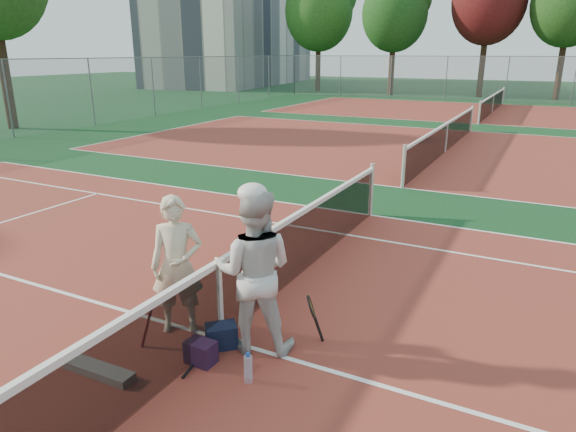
% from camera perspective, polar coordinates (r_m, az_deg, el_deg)
% --- Properties ---
extents(ground, '(130.00, 130.00, 0.00)m').
position_cam_1_polar(ground, '(6.32, -7.37, -13.44)').
color(ground, '#0F3919').
rests_on(ground, ground).
extents(court_main, '(23.77, 10.97, 0.01)m').
position_cam_1_polar(court_main, '(6.31, -7.37, -13.42)').
color(court_main, maroon).
rests_on(court_main, ground).
extents(court_far_a, '(23.77, 10.97, 0.01)m').
position_cam_1_polar(court_far_a, '(18.47, 17.05, 6.82)').
color(court_far_a, maroon).
rests_on(court_far_a, ground).
extents(court_far_b, '(23.77, 10.97, 0.01)m').
position_cam_1_polar(court_far_b, '(31.73, 21.72, 10.63)').
color(court_far_b, maroon).
rests_on(court_far_b, ground).
extents(net_main, '(0.10, 10.98, 1.02)m').
position_cam_1_polar(net_main, '(6.07, -7.56, -9.31)').
color(net_main, black).
rests_on(net_main, ground).
extents(net_far_a, '(0.10, 10.98, 1.02)m').
position_cam_1_polar(net_far_a, '(18.38, 17.19, 8.37)').
color(net_far_a, black).
rests_on(net_far_a, ground).
extents(net_far_b, '(0.10, 10.98, 1.02)m').
position_cam_1_polar(net_far_b, '(31.68, 21.82, 11.54)').
color(net_far_b, black).
rests_on(net_far_b, ground).
extents(fence_back, '(32.00, 0.06, 3.00)m').
position_cam_1_polar(fence_back, '(38.57, 23.16, 13.76)').
color(fence_back, slate).
rests_on(fence_back, ground).
extents(apartment_block, '(12.96, 23.18, 15.00)m').
position_cam_1_polar(apartment_block, '(57.72, -6.02, 21.87)').
color(apartment_block, beige).
rests_on(apartment_block, ground).
extents(player_a, '(0.74, 0.67, 1.69)m').
position_cam_1_polar(player_a, '(6.24, -12.22, -5.37)').
color(player_a, beige).
rests_on(player_a, ground).
extents(player_b, '(1.11, 0.99, 1.88)m').
position_cam_1_polar(player_b, '(5.72, -3.78, -6.15)').
color(player_b, silver).
rests_on(player_b, ground).
extents(racket_red, '(0.32, 0.34, 0.58)m').
position_cam_1_polar(racket_red, '(6.19, -14.88, -11.54)').
color(racket_red, maroon).
rests_on(racket_red, ground).
extents(racket_black_held, '(0.31, 0.34, 0.58)m').
position_cam_1_polar(racket_black_held, '(6.09, 2.56, -11.39)').
color(racket_black_held, black).
rests_on(racket_black_held, ground).
extents(racket_spare, '(0.39, 0.64, 0.03)m').
position_cam_1_polar(racket_spare, '(6.06, -9.57, -14.84)').
color(racket_spare, black).
rests_on(racket_spare, ground).
extents(sports_bag_navy, '(0.42, 0.41, 0.28)m').
position_cam_1_polar(sports_bag_navy, '(6.11, -7.41, -13.07)').
color(sports_bag_navy, black).
rests_on(sports_bag_navy, ground).
extents(sports_bag_purple, '(0.33, 0.23, 0.26)m').
position_cam_1_polar(sports_bag_purple, '(5.87, -9.67, -14.70)').
color(sports_bag_purple, black).
rests_on(sports_bag_purple, ground).
extents(net_cover_canvas, '(0.87, 0.22, 0.09)m').
position_cam_1_polar(net_cover_canvas, '(6.01, -20.31, -15.79)').
color(net_cover_canvas, slate).
rests_on(net_cover_canvas, ground).
extents(water_bottle, '(0.09, 0.09, 0.30)m').
position_cam_1_polar(water_bottle, '(5.51, -4.44, -16.60)').
color(water_bottle, silver).
rests_on(water_bottle, ground).
extents(tree_back_0, '(5.74, 5.74, 9.87)m').
position_cam_1_polar(tree_back_0, '(46.69, 3.46, 21.76)').
color(tree_back_0, '#382314').
rests_on(tree_back_0, ground).
extents(tree_back_1, '(4.99, 4.99, 8.96)m').
position_cam_1_polar(tree_back_1, '(42.98, 11.77, 21.14)').
color(tree_back_1, '#382314').
rests_on(tree_back_1, ground).
extents(tree_back_maroon, '(5.26, 5.26, 9.76)m').
position_cam_1_polar(tree_back_maroon, '(42.85, 21.43, 21.23)').
color(tree_back_maroon, '#382314').
rests_on(tree_back_maroon, ground).
extents(tree_back_3, '(5.02, 5.02, 9.30)m').
position_cam_1_polar(tree_back_3, '(42.23, 28.85, 19.95)').
color(tree_back_3, '#382314').
rests_on(tree_back_3, ground).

